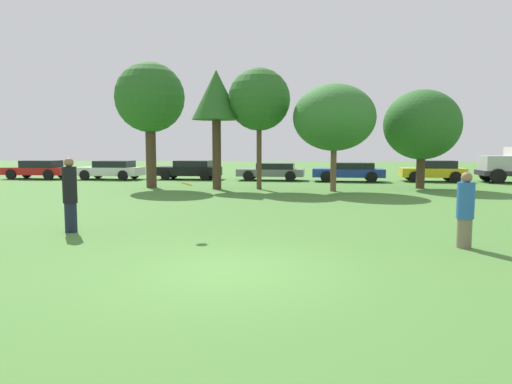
{
  "coord_description": "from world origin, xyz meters",
  "views": [
    {
      "loc": [
        1.28,
        -8.39,
        2.28
      ],
      "look_at": [
        0.02,
        4.08,
        1.05
      ],
      "focal_mm": 33.29,
      "sensor_mm": 36.0,
      "label": 1
    }
  ],
  "objects": [
    {
      "name": "parked_car_black",
      "position": [
        -6.43,
        23.06,
        0.67
      ],
      "size": [
        4.39,
        2.03,
        1.28
      ],
      "rotation": [
        0.0,
        0.0,
        3.1
      ],
      "color": "black",
      "rests_on": "ground"
    },
    {
      "name": "frisbee",
      "position": [
        -1.65,
        3.24,
        1.32
      ],
      "size": [
        0.3,
        0.29,
        0.15
      ],
      "color": "orange"
    },
    {
      "name": "tree_4",
      "position": [
        7.47,
        17.64,
        3.36
      ],
      "size": [
        4.01,
        4.01,
        5.22
      ],
      "color": "#473323",
      "rests_on": "ground"
    },
    {
      "name": "person_thrower",
      "position": [
        -4.83,
        3.44,
        0.99
      ],
      "size": [
        0.37,
        0.37,
        1.96
      ],
      "rotation": [
        0.0,
        0.0,
        -0.1
      ],
      "color": "#191E33",
      "rests_on": "ground"
    },
    {
      "name": "parked_car_white",
      "position": [
        -11.71,
        22.5,
        0.68
      ],
      "size": [
        4.4,
        2.21,
        1.27
      ],
      "rotation": [
        0.0,
        0.0,
        3.1
      ],
      "color": "silver",
      "rests_on": "ground"
    },
    {
      "name": "parked_car_red",
      "position": [
        -16.87,
        22.44,
        0.68
      ],
      "size": [
        4.46,
        2.02,
        1.27
      ],
      "rotation": [
        0.0,
        0.0,
        3.1
      ],
      "color": "red",
      "rests_on": "ground"
    },
    {
      "name": "parked_car_yellow",
      "position": [
        9.47,
        22.72,
        0.71
      ],
      "size": [
        3.96,
        2.18,
        1.34
      ],
      "rotation": [
        0.0,
        0.0,
        3.1
      ],
      "color": "gold",
      "rests_on": "ground"
    },
    {
      "name": "tree_1",
      "position": [
        -3.27,
        16.14,
        4.77
      ],
      "size": [
        2.55,
        2.55,
        6.18
      ],
      "color": "#473323",
      "rests_on": "ground"
    },
    {
      "name": "parked_car_blue",
      "position": [
        4.16,
        22.19,
        0.66
      ],
      "size": [
        4.56,
        2.04,
        1.21
      ],
      "rotation": [
        0.0,
        0.0,
        3.1
      ],
      "color": "#1E389E",
      "rests_on": "ground"
    },
    {
      "name": "ground_plane",
      "position": [
        0.0,
        0.0,
        0.0
      ],
      "size": [
        120.0,
        120.0,
        0.0
      ],
      "primitive_type": "plane",
      "color": "#477A33"
    },
    {
      "name": "parked_car_grey",
      "position": [
        -0.82,
        22.76,
        0.62
      ],
      "size": [
        4.45,
        2.05,
        1.13
      ],
      "rotation": [
        0.0,
        0.0,
        3.1
      ],
      "color": "slate",
      "rests_on": "ground"
    },
    {
      "name": "person_catcher",
      "position": [
        4.87,
        2.49,
        0.85
      ],
      "size": [
        0.38,
        0.38,
        1.7
      ],
      "rotation": [
        0.0,
        0.0,
        3.04
      ],
      "color": "#726651",
      "rests_on": "ground"
    },
    {
      "name": "tree_0",
      "position": [
        -7.01,
        16.74,
        4.8
      ],
      "size": [
        3.74,
        3.74,
        6.73
      ],
      "color": "#473323",
      "rests_on": "ground"
    },
    {
      "name": "tree_3",
      "position": [
        2.74,
        15.59,
        3.66
      ],
      "size": [
        4.09,
        4.09,
        5.32
      ],
      "color": "brown",
      "rests_on": "ground"
    },
    {
      "name": "tree_2",
      "position": [
        -1.06,
        16.31,
        4.63
      ],
      "size": [
        3.22,
        3.22,
        6.26
      ],
      "color": "brown",
      "rests_on": "ground"
    }
  ]
}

